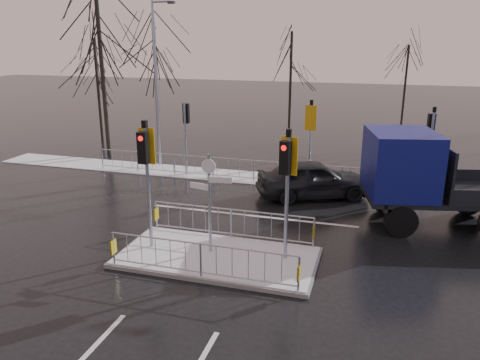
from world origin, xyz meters
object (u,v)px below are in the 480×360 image
(traffic_island, at_px, (217,247))
(flatbed_truck, at_px, (429,176))
(street_lamp_left, at_px, (157,79))
(car_far_lane, at_px, (313,179))

(traffic_island, xyz_separation_m, flatbed_truck, (6.23, 4.76, 1.41))
(street_lamp_left, bearing_deg, flatbed_truck, -20.49)
(traffic_island, relative_size, street_lamp_left, 0.73)
(car_far_lane, height_order, flatbed_truck, flatbed_truck)
(flatbed_truck, bearing_deg, traffic_island, -142.62)
(car_far_lane, distance_m, flatbed_truck, 4.77)
(flatbed_truck, bearing_deg, car_far_lane, 156.57)
(car_far_lane, bearing_deg, traffic_island, 139.34)
(street_lamp_left, bearing_deg, car_far_lane, -18.94)
(car_far_lane, height_order, street_lamp_left, street_lamp_left)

